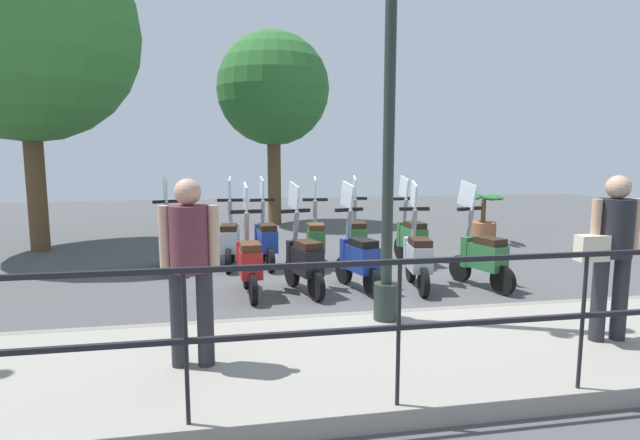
{
  "coord_description": "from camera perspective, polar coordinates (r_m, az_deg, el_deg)",
  "views": [
    {
      "loc": [
        -7.42,
        1.87,
        1.95
      ],
      "look_at": [
        0.2,
        0.5,
        0.9
      ],
      "focal_mm": 28.0,
      "sensor_mm": 36.0,
      "label": 1
    }
  ],
  "objects": [
    {
      "name": "ground_plane",
      "position": [
        7.9,
        3.86,
        -6.59
      ],
      "size": [
        28.0,
        28.0,
        0.0
      ],
      "primitive_type": "plane",
      "color": "#4C4C4F"
    },
    {
      "name": "promenade_walkway",
      "position": [
        5.02,
        12.89,
        -14.39
      ],
      "size": [
        2.2,
        20.0,
        0.15
      ],
      "color": "gray",
      "rests_on": "ground_plane"
    },
    {
      "name": "fence_railing",
      "position": [
        3.87,
        19.38,
        -8.43
      ],
      "size": [
        0.04,
        16.03,
        1.07
      ],
      "color": "black",
      "rests_on": "promenade_walkway"
    },
    {
      "name": "lamp_post_near",
      "position": [
        5.29,
        7.9,
        10.66
      ],
      "size": [
        0.26,
        0.9,
        4.65
      ],
      "color": "#232D28",
      "rests_on": "promenade_walkway"
    },
    {
      "name": "pedestrian_with_bag",
      "position": [
        5.45,
        30.39,
        -2.53
      ],
      "size": [
        0.33,
        0.65,
        1.59
      ],
      "rotation": [
        0.0,
        0.0,
        -0.04
      ],
      "color": "#28282D",
      "rests_on": "promenade_walkway"
    },
    {
      "name": "pedestrian_distant",
      "position": [
        4.28,
        -14.64,
        -4.25
      ],
      "size": [
        0.35,
        0.49,
        1.59
      ],
      "rotation": [
        0.0,
        0.0,
        3.04
      ],
      "color": "#28282D",
      "rests_on": "promenade_walkway"
    },
    {
      "name": "tree_large",
      "position": [
        11.55,
        -30.71,
        18.15
      ],
      "size": [
        4.24,
        4.24,
        6.38
      ],
      "color": "brown",
      "rests_on": "ground_plane"
    },
    {
      "name": "tree_distant",
      "position": [
        13.74,
        -5.37,
        14.59
      ],
      "size": [
        2.98,
        2.98,
        5.12
      ],
      "color": "brown",
      "rests_on": "ground_plane"
    },
    {
      "name": "potted_palm",
      "position": [
        11.4,
        18.12,
        -0.26
      ],
      "size": [
        1.06,
        0.66,
        1.05
      ],
      "color": "#9E5B3D",
      "rests_on": "ground_plane"
    },
    {
      "name": "scooter_near_0",
      "position": [
        7.56,
        18.0,
        -3.84
      ],
      "size": [
        1.2,
        0.55,
        1.54
      ],
      "rotation": [
        0.0,
        0.0,
        0.3
      ],
      "color": "black",
      "rests_on": "ground_plane"
    },
    {
      "name": "scooter_near_1",
      "position": [
        7.27,
        11.08,
        -4.06
      ],
      "size": [
        1.23,
        0.45,
        1.54
      ],
      "rotation": [
        0.0,
        0.0,
        -0.15
      ],
      "color": "black",
      "rests_on": "ground_plane"
    },
    {
      "name": "scooter_near_2",
      "position": [
        7.09,
        4.38,
        -4.25
      ],
      "size": [
        1.21,
        0.53,
        1.54
      ],
      "rotation": [
        0.0,
        0.0,
        0.27
      ],
      "color": "black",
      "rests_on": "ground_plane"
    },
    {
      "name": "scooter_near_3",
      "position": [
        6.92,
        -1.88,
        -4.52
      ],
      "size": [
        1.21,
        0.53,
        1.54
      ],
      "rotation": [
        0.0,
        0.0,
        0.28
      ],
      "color": "black",
      "rests_on": "ground_plane"
    },
    {
      "name": "scooter_near_4",
      "position": [
        6.88,
        -8.09,
        -4.67
      ],
      "size": [
        1.23,
        0.44,
        1.54
      ],
      "rotation": [
        0.0,
        0.0,
        0.07
      ],
      "color": "black",
      "rests_on": "ground_plane"
    },
    {
      "name": "scooter_far_0",
      "position": [
        8.9,
        10.36,
        -1.9
      ],
      "size": [
        1.23,
        0.44,
        1.54
      ],
      "rotation": [
        0.0,
        0.0,
        0.1
      ],
      "color": "black",
      "rests_on": "ground_plane"
    },
    {
      "name": "scooter_far_1",
      "position": [
        8.8,
        4.18,
        -1.89
      ],
      "size": [
        1.23,
        0.44,
        1.54
      ],
      "rotation": [
        0.0,
        0.0,
        -0.12
      ],
      "color": "black",
      "rests_on": "ground_plane"
    },
    {
      "name": "scooter_far_2",
      "position": [
        8.56,
        -0.47,
        -2.15
      ],
      "size": [
        1.23,
        0.44,
        1.54
      ],
      "rotation": [
        0.0,
        0.0,
        -0.12
      ],
      "color": "black",
      "rests_on": "ground_plane"
    },
    {
      "name": "scooter_far_3",
      "position": [
        8.55,
        -6.2,
        -2.2
      ],
      "size": [
        1.23,
        0.44,
        1.54
      ],
      "rotation": [
        0.0,
        0.0,
        0.11
      ],
      "color": "black",
      "rests_on": "ground_plane"
    },
    {
      "name": "scooter_far_4",
      "position": [
        8.61,
        -10.27,
        -2.22
      ],
      "size": [
        1.23,
        0.44,
        1.54
      ],
      "rotation": [
        0.0,
        0.0,
        -0.07
      ],
      "color": "black",
      "rests_on": "ground_plane"
    },
    {
      "name": "scooter_far_5",
      "position": [
        8.6,
        -16.77,
        -2.43
      ],
      "size": [
        1.21,
        0.52,
        1.54
      ],
      "rotation": [
        0.0,
        0.0,
        0.25
      ],
      "color": "black",
      "rests_on": "ground_plane"
    }
  ]
}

